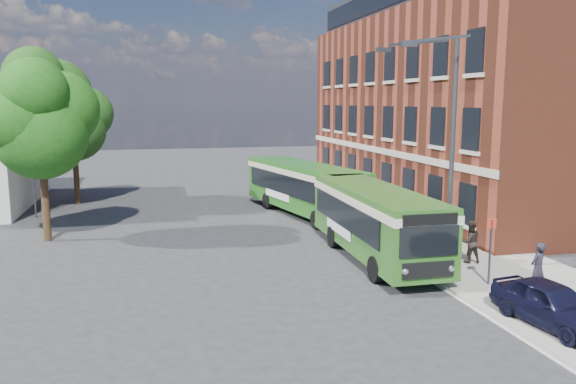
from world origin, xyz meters
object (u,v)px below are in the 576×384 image
object	(u,v)px
street_lamp	(444,150)
bus_rear	(304,184)
parked_car	(551,304)
bus_front	(375,216)

from	to	relation	value
street_lamp	bus_rear	size ratio (longest dim) A/B	0.79
street_lamp	parked_car	xyz separation A→B (m)	(0.30, -5.99, -3.98)
street_lamp	parked_car	world-z (taller)	street_lamp
bus_front	bus_rear	size ratio (longest dim) A/B	0.88
bus_front	bus_rear	distance (m)	9.71
bus_front	bus_rear	world-z (taller)	same
parked_car	bus_front	bearing A→B (deg)	96.58
street_lamp	bus_rear	bearing A→B (deg)	99.90
bus_rear	parked_car	bearing A→B (deg)	-82.41
street_lamp	bus_rear	distance (m)	12.64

